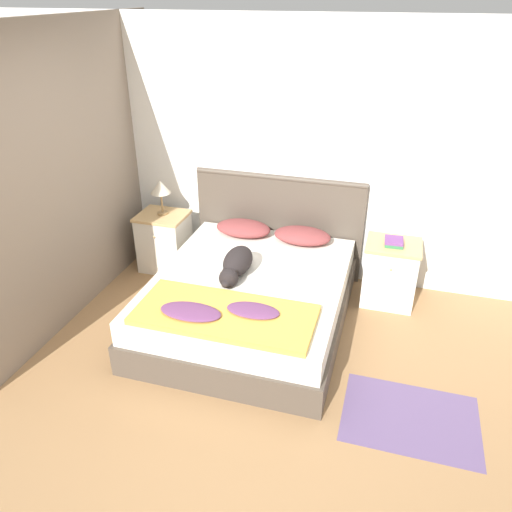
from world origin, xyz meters
TOP-DOWN VIEW (x-y plane):
  - ground_plane at (0.00, 0.00)m, footprint 16.00×16.00m
  - wall_back at (0.00, 2.13)m, footprint 9.00×0.06m
  - wall_side_left at (-1.71, 1.05)m, footprint 0.06×3.10m
  - bed at (-0.07, 1.03)m, footprint 1.68×2.00m
  - headboard at (-0.07, 2.06)m, footprint 1.76×0.06m
  - nightstand_left at (-1.26, 1.76)m, footprint 0.51×0.45m
  - nightstand_right at (1.12, 1.76)m, footprint 0.51×0.45m
  - pillow_left at (-0.38, 1.81)m, footprint 0.57×0.34m
  - pillow_right at (0.24, 1.81)m, footprint 0.57×0.34m
  - quilt at (-0.08, 0.38)m, footprint 1.39×0.62m
  - dog at (-0.19, 1.03)m, footprint 0.24×0.65m
  - book_stack at (1.11, 1.74)m, footprint 0.18×0.19m
  - table_lamp at (-1.26, 1.78)m, footprint 0.20×0.20m
  - rug at (1.38, 0.24)m, footprint 0.96×0.70m

SIDE VIEW (x-z plane):
  - ground_plane at x=0.00m, z-range 0.00..0.00m
  - rug at x=1.38m, z-range 0.00..0.00m
  - bed at x=-0.07m, z-range 0.00..0.49m
  - nightstand_left at x=-1.26m, z-range 0.00..0.63m
  - nightstand_right at x=1.12m, z-range 0.00..0.63m
  - quilt at x=-0.08m, z-range 0.48..0.57m
  - headboard at x=-0.07m, z-range 0.02..1.10m
  - pillow_left at x=-0.38m, z-range 0.49..0.64m
  - pillow_right at x=0.24m, z-range 0.49..0.64m
  - dog at x=-0.19m, z-range 0.48..0.71m
  - book_stack at x=1.11m, z-range 0.63..0.68m
  - table_lamp at x=-1.26m, z-range 0.73..1.10m
  - wall_back at x=0.00m, z-range 0.00..2.55m
  - wall_side_left at x=-1.71m, z-range 0.00..2.55m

